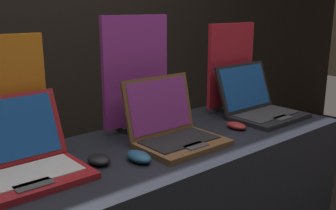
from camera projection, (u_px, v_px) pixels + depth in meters
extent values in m
cube|color=black|center=(23.00, 13.00, 2.53)|extent=(8.00, 0.05, 2.80)
cube|color=maroon|center=(25.00, 181.00, 1.20)|extent=(0.39, 0.24, 0.02)
cube|color=#B7B7B7|center=(22.00, 175.00, 1.21)|extent=(0.35, 0.17, 0.00)
cube|color=#3F3F42|center=(34.00, 185.00, 1.14)|extent=(0.11, 0.05, 0.00)
cube|color=maroon|center=(3.00, 131.00, 1.29)|extent=(0.39, 0.10, 0.22)
cube|color=#194C99|center=(4.00, 131.00, 1.28)|extent=(0.36, 0.08, 0.19)
ellipsoid|color=black|center=(99.00, 160.00, 1.34)|extent=(0.07, 0.10, 0.03)
cube|color=brown|center=(183.00, 144.00, 1.52)|extent=(0.33, 0.24, 0.02)
cube|color=black|center=(180.00, 140.00, 1.53)|extent=(0.29, 0.17, 0.00)
cube|color=#3F3F42|center=(196.00, 146.00, 1.46)|extent=(0.09, 0.05, 0.00)
cube|color=brown|center=(159.00, 105.00, 1.59)|extent=(0.33, 0.07, 0.23)
cube|color=#8C338C|center=(160.00, 105.00, 1.59)|extent=(0.30, 0.05, 0.20)
ellipsoid|color=navy|center=(139.00, 157.00, 1.37)|extent=(0.07, 0.12, 0.03)
cube|color=black|center=(137.00, 126.00, 1.74)|extent=(0.18, 0.07, 0.02)
cube|color=purple|center=(136.00, 71.00, 1.68)|extent=(0.33, 0.02, 0.47)
cube|color=black|center=(270.00, 117.00, 1.88)|extent=(0.36, 0.24, 0.02)
cube|color=#2D2D30|center=(267.00, 114.00, 1.89)|extent=(0.31, 0.17, 0.00)
cube|color=#3F3F42|center=(283.00, 118.00, 1.83)|extent=(0.10, 0.05, 0.00)
cube|color=black|center=(244.00, 87.00, 1.97)|extent=(0.36, 0.09, 0.23)
cube|color=#194C99|center=(245.00, 87.00, 1.97)|extent=(0.32, 0.08, 0.20)
ellipsoid|color=maroon|center=(236.00, 126.00, 1.73)|extent=(0.06, 0.10, 0.03)
cube|color=black|center=(229.00, 107.00, 2.07)|extent=(0.18, 0.07, 0.02)
cube|color=red|center=(231.00, 65.00, 2.01)|extent=(0.32, 0.02, 0.42)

